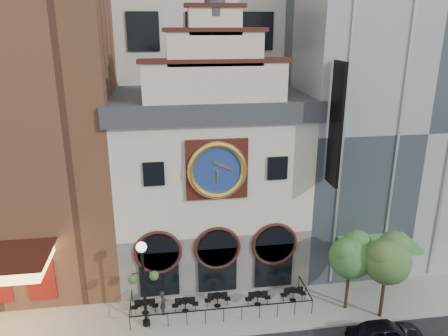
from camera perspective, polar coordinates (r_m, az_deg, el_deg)
sidewalk at (r=27.83m, az=-0.45°, el=-17.92°), size 44.00×5.00×0.15m
clock_building at (r=29.40m, az=-1.90°, el=-1.21°), size 12.60×8.78×18.65m
theater_building at (r=31.53m, az=-27.03°, el=9.25°), size 14.00×15.60×25.00m
retail_building at (r=34.33m, az=19.84°, el=6.58°), size 14.00×14.40×20.00m
cafe_railing at (r=27.52m, az=-0.45°, el=-17.04°), size 10.60×2.60×0.90m
bistro_0 at (r=27.52m, az=-10.27°, el=-17.35°), size 1.58×0.68×0.90m
bistro_1 at (r=27.36m, az=-5.10°, el=-17.33°), size 1.58×0.68×0.90m
bistro_2 at (r=27.67m, az=-0.86°, el=-16.79°), size 1.58×0.68×0.90m
bistro_3 at (r=27.85m, az=4.45°, el=-16.58°), size 1.58×0.68×0.90m
bistro_4 at (r=28.45m, az=9.03°, el=-15.94°), size 1.58×0.68×0.90m
car_right at (r=26.57m, az=20.34°, el=-19.60°), size 4.15×1.73×1.40m
pedestrian at (r=27.13m, az=-7.96°, el=-17.02°), size 0.41×0.58×1.53m
lamppost at (r=25.04m, az=-10.50°, el=-13.60°), size 1.68×0.73×5.29m
tree_left at (r=26.87m, az=16.28°, el=-10.75°), size 2.59×2.49×4.98m
tree_right at (r=26.71m, az=20.63°, el=-10.87°), size 2.75×2.65×5.29m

